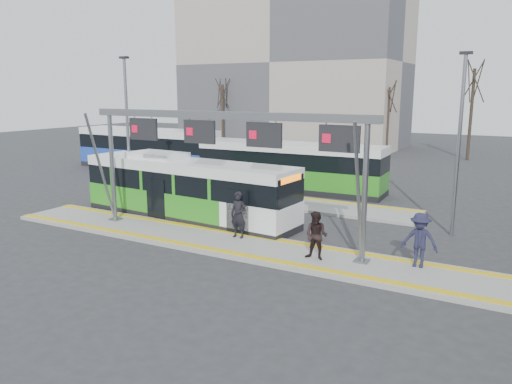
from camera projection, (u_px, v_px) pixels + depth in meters
ground at (228, 245)px, 20.26m from camera, size 120.00×120.00×0.00m
platform_main at (228, 243)px, 20.24m from camera, size 22.00×3.00×0.15m
platform_second at (244, 197)px, 28.99m from camera, size 20.00×3.00×0.15m
tactile_main at (228, 241)px, 20.22m from camera, size 22.00×2.65×0.02m
tactile_second at (254, 192)px, 29.96m from camera, size 20.00×0.35×0.02m
gantry at (223, 138)px, 19.78m from camera, size 13.00×1.68×5.20m
apartment_block at (294, 63)px, 55.88m from camera, size 24.50×12.50×18.40m
hero_bus at (187, 190)px, 24.13m from camera, size 11.58×3.18×3.15m
bg_bus_green at (290, 167)px, 31.19m from camera, size 11.95×2.96×2.97m
bg_bus_blue at (148, 149)px, 39.60m from camera, size 12.25×2.75×3.19m
passenger_a at (238, 215)px, 20.58m from camera, size 0.71×0.47×1.94m
passenger_b at (316, 236)px, 17.92m from camera, size 0.86×0.67×1.77m
passenger_c at (420, 240)px, 17.13m from camera, size 1.25×0.73×1.92m
tree_left at (389, 97)px, 46.78m from camera, size 1.40×1.40×7.33m
tree_mid at (474, 82)px, 43.60m from camera, size 1.40×1.40×9.12m
tree_far at (223, 94)px, 53.13m from camera, size 1.40×1.40×7.69m
lamp_west at (128, 127)px, 27.18m from camera, size 0.50×0.25×7.94m
lamp_east at (459, 141)px, 20.74m from camera, size 0.50×0.25×7.70m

